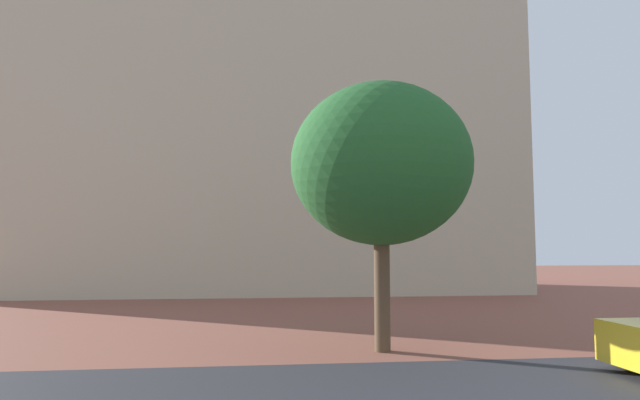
# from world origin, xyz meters

# --- Properties ---
(ground_plane) EXTENTS (120.00, 120.00, 0.00)m
(ground_plane) POSITION_xyz_m (0.00, 10.00, 0.00)
(ground_plane) COLOR brown
(landmark_building) EXTENTS (28.60, 10.62, 36.62)m
(landmark_building) POSITION_xyz_m (-1.05, 31.66, 10.71)
(landmark_building) COLOR beige
(landmark_building) RESTS_ON ground_plane
(tree_curb_far) EXTENTS (4.30, 4.30, 6.31)m
(tree_curb_far) POSITION_xyz_m (1.92, 12.68, 4.36)
(tree_curb_far) COLOR brown
(tree_curb_far) RESTS_ON ground_plane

